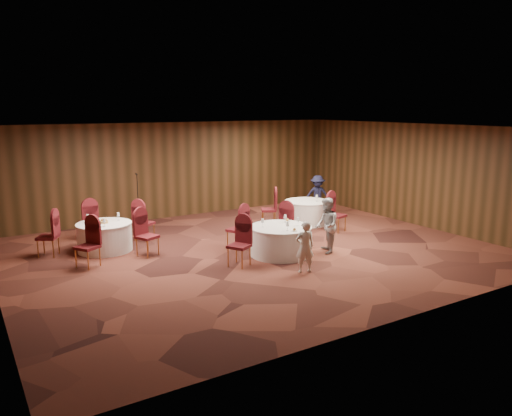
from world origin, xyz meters
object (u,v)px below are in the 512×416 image
table_left (105,237)px  table_right (307,212)px  mic_stand (139,213)px  man_c (317,195)px  table_main (280,240)px  woman_a (305,247)px  woman_b (326,226)px

table_left → table_right: same height
mic_stand → man_c: size_ratio=1.27×
table_right → man_c: man_c is taller
table_right → mic_stand: size_ratio=0.82×
table_main → woman_a: woman_a is taller
table_main → table_right: same height
man_c → mic_stand: bearing=-147.9°
table_right → woman_b: (-1.58, -2.89, 0.34)m
mic_stand → woman_a: bearing=-71.7°
table_main → woman_b: size_ratio=1.10×
mic_stand → table_left: bearing=-131.6°
table_left → mic_stand: 2.24m
woman_b → table_main: bearing=-83.8°
table_main → mic_stand: mic_stand is taller
woman_a → mic_stand: bearing=-54.1°
table_main → man_c: bearing=40.8°
woman_a → man_c: size_ratio=0.86×
mic_stand → woman_a: mic_stand is taller
table_left → man_c: man_c is taller
mic_stand → man_c: mic_stand is taller
table_left → woman_b: (4.82, -3.18, 0.34)m
mic_stand → woman_b: size_ratio=1.22×
table_right → woman_a: (-2.99, -3.85, 0.22)m
woman_b → man_c: 4.59m
table_left → table_right: bearing=-2.6°
table_left → table_right: size_ratio=0.99×
woman_a → man_c: 6.22m
table_right → man_c: bearing=37.6°
mic_stand → woman_b: mic_stand is taller
woman_a → table_right: bearing=-110.3°
table_left → woman_b: bearing=-33.4°
woman_a → woman_b: 1.71m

